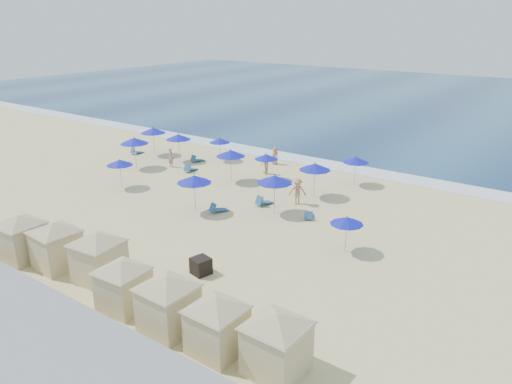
% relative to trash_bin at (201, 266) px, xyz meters
% --- Properties ---
extents(ground, '(160.00, 160.00, 0.00)m').
position_rel_trash_bin_xyz_m(ground, '(-5.98, 5.63, -0.43)').
color(ground, beige).
rests_on(ground, ground).
extents(ocean, '(160.00, 80.00, 0.06)m').
position_rel_trash_bin_xyz_m(ocean, '(-5.98, 60.63, -0.40)').
color(ocean, navy).
rests_on(ocean, ground).
extents(surf_line, '(160.00, 2.50, 0.08)m').
position_rel_trash_bin_xyz_m(surf_line, '(-5.98, 21.13, -0.39)').
color(surf_line, white).
rests_on(surf_line, ground).
extents(trash_bin, '(1.03, 1.03, 0.86)m').
position_rel_trash_bin_xyz_m(trash_bin, '(0.00, 0.00, 0.00)').
color(trash_bin, black).
rests_on(trash_bin, ground).
extents(cabana_0, '(4.37, 4.37, 2.75)m').
position_rel_trash_bin_xyz_m(cabana_0, '(-8.81, -4.29, 1.14)').
color(cabana_0, beige).
rests_on(cabana_0, ground).
extents(cabana_1, '(4.37, 4.37, 2.75)m').
position_rel_trash_bin_xyz_m(cabana_1, '(-6.43, -3.79, 1.14)').
color(cabana_1, beige).
rests_on(cabana_1, ground).
extents(cabana_2, '(4.40, 4.40, 2.77)m').
position_rel_trash_bin_xyz_m(cabana_2, '(-3.56, -3.38, 1.16)').
color(cabana_2, beige).
rests_on(cabana_2, ground).
extents(cabana_3, '(4.08, 4.08, 2.56)m').
position_rel_trash_bin_xyz_m(cabana_3, '(-0.63, -4.34, 1.04)').
color(cabana_3, beige).
rests_on(cabana_3, ground).
extents(cabana_4, '(4.32, 4.32, 2.71)m').
position_rel_trash_bin_xyz_m(cabana_4, '(2.12, -4.32, 1.12)').
color(cabana_4, beige).
rests_on(cabana_4, ground).
extents(cabana_5, '(4.12, 4.12, 2.59)m').
position_rel_trash_bin_xyz_m(cabana_5, '(4.67, -4.26, 1.05)').
color(cabana_5, beige).
rests_on(cabana_5, ground).
extents(cabana_6, '(4.30, 4.30, 2.70)m').
position_rel_trash_bin_xyz_m(cabana_6, '(7.17, -3.92, 1.11)').
color(cabana_6, beige).
rests_on(cabana_6, ground).
extents(umbrella_0, '(2.35, 2.35, 2.67)m').
position_rel_trash_bin_xyz_m(umbrella_0, '(-18.92, 14.65, 1.89)').
color(umbrella_0, '#A5A8AD').
rests_on(umbrella_0, ground).
extents(umbrella_1, '(2.41, 2.41, 2.75)m').
position_rel_trash_bin_xyz_m(umbrella_1, '(-17.00, 10.73, 1.95)').
color(umbrella_1, '#A5A8AD').
rests_on(umbrella_1, ground).
extents(umbrella_2, '(2.24, 2.24, 2.54)m').
position_rel_trash_bin_xyz_m(umbrella_2, '(-15.52, 14.47, 1.78)').
color(umbrella_2, '#A5A8AD').
rests_on(umbrella_2, ground).
extents(umbrella_3, '(2.00, 2.00, 2.27)m').
position_rel_trash_bin_xyz_m(umbrella_3, '(-13.90, 6.56, 1.54)').
color(umbrella_3, '#A5A8AD').
rests_on(umbrella_3, ground).
extents(umbrella_4, '(1.89, 1.89, 2.15)m').
position_rel_trash_bin_xyz_m(umbrella_4, '(-12.62, 16.70, 1.44)').
color(umbrella_4, '#A5A8AD').
rests_on(umbrella_4, ground).
extents(umbrella_5, '(2.32, 2.32, 2.64)m').
position_rel_trash_bin_xyz_m(umbrella_5, '(-8.09, 12.59, 1.86)').
color(umbrella_5, '#A5A8AD').
rests_on(umbrella_5, ground).
extents(umbrella_6, '(2.31, 2.31, 2.63)m').
position_rel_trash_bin_xyz_m(umbrella_6, '(-5.97, 6.13, 1.85)').
color(umbrella_6, '#A5A8AD').
rests_on(umbrella_6, ground).
extents(umbrella_7, '(1.89, 1.89, 2.16)m').
position_rel_trash_bin_xyz_m(umbrella_7, '(-6.14, 14.63, 1.44)').
color(umbrella_7, '#A5A8AD').
rests_on(umbrella_7, ground).
extents(umbrella_8, '(2.37, 2.37, 2.69)m').
position_rel_trash_bin_xyz_m(umbrella_8, '(-1.61, 9.02, 1.91)').
color(umbrella_8, '#A5A8AD').
rests_on(umbrella_8, ground).
extents(umbrella_9, '(2.03, 2.03, 2.31)m').
position_rel_trash_bin_xyz_m(umbrella_9, '(0.16, 17.49, 1.57)').
color(umbrella_9, '#A5A8AD').
rests_on(umbrella_9, ground).
extents(umbrella_10, '(2.27, 2.27, 2.59)m').
position_rel_trash_bin_xyz_m(umbrella_10, '(-1.05, 13.32, 1.81)').
color(umbrella_10, '#A5A8AD').
rests_on(umbrella_10, ground).
extents(umbrella_11, '(1.86, 1.86, 2.11)m').
position_rel_trash_bin_xyz_m(umbrella_11, '(4.76, 6.57, 1.40)').
color(umbrella_11, '#A5A8AD').
rests_on(umbrella_11, ground).
extents(beach_chair_0, '(0.84, 1.36, 0.69)m').
position_rel_trash_bin_xyz_m(beach_chair_0, '(-20.57, 13.83, -0.19)').
color(beach_chair_0, '#245485').
rests_on(beach_chair_0, ground).
extents(beach_chair_1, '(0.79, 1.35, 0.70)m').
position_rel_trash_bin_xyz_m(beach_chair_1, '(-14.03, 15.09, -0.19)').
color(beach_chair_1, '#245485').
rests_on(beach_chair_1, ground).
extents(beach_chair_2, '(0.79, 1.41, 0.74)m').
position_rel_trash_bin_xyz_m(beach_chair_2, '(-12.50, 12.62, -0.17)').
color(beach_chair_2, '#245485').
rests_on(beach_chair_2, ground).
extents(beach_chair_3, '(0.98, 1.40, 0.71)m').
position_rel_trash_bin_xyz_m(beach_chair_3, '(-4.72, 6.88, -0.19)').
color(beach_chair_3, '#245485').
rests_on(beach_chair_3, ground).
extents(beach_chair_4, '(0.88, 1.43, 0.73)m').
position_rel_trash_bin_xyz_m(beach_chair_4, '(-3.04, 9.77, -0.18)').
color(beach_chair_4, '#245485').
rests_on(beach_chair_4, ground).
extents(beach_chair_5, '(0.89, 1.22, 0.62)m').
position_rel_trash_bin_xyz_m(beach_chair_5, '(0.78, 9.49, -0.22)').
color(beach_chair_5, '#245485').
rests_on(beach_chair_5, ground).
extents(beachgoer_0, '(0.63, 0.43, 1.67)m').
position_rel_trash_bin_xyz_m(beachgoer_0, '(-14.77, 12.69, 0.40)').
color(beachgoer_0, tan).
rests_on(beachgoer_0, ground).
extents(beachgoer_1, '(1.03, 1.02, 1.68)m').
position_rel_trash_bin_xyz_m(beachgoer_1, '(-7.02, 15.72, 0.41)').
color(beachgoer_1, tan).
rests_on(beachgoer_1, ground).
extents(beachgoer_2, '(1.38, 1.17, 1.86)m').
position_rel_trash_bin_xyz_m(beachgoer_2, '(-1.24, 11.34, 0.50)').
color(beachgoer_2, tan).
rests_on(beachgoer_2, ground).
extents(beachgoer_3, '(0.57, 0.81, 1.56)m').
position_rel_trash_bin_xyz_m(beachgoer_3, '(-7.98, 18.63, 0.35)').
color(beachgoer_3, tan).
rests_on(beachgoer_3, ground).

